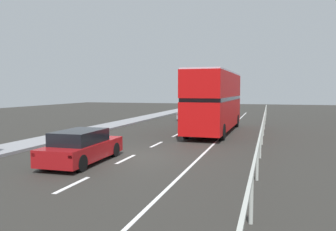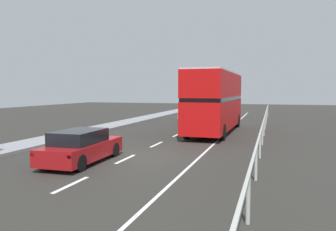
% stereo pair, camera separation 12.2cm
% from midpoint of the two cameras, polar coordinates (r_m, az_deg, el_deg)
% --- Properties ---
extents(ground_plane, '(74.23, 120.00, 0.10)m').
position_cam_midpoint_polar(ground_plane, '(15.40, -6.53, -7.14)').
color(ground_plane, '#2C2A27').
extents(near_sidewalk_kerb, '(2.16, 80.00, 0.14)m').
position_cam_midpoint_polar(near_sidewalk_kerb, '(18.93, -25.19, -5.00)').
color(near_sidewalk_kerb, gray).
rests_on(near_sidewalk_kerb, ground).
extents(lane_paint_markings, '(3.15, 46.00, 0.01)m').
position_cam_midpoint_polar(lane_paint_markings, '(22.95, 6.26, -3.21)').
color(lane_paint_markings, silver).
rests_on(lane_paint_markings, ground).
extents(bridge_side_railing, '(0.10, 42.00, 1.15)m').
position_cam_midpoint_polar(bridge_side_railing, '(22.95, 15.72, -1.01)').
color(bridge_side_railing, '#B6BAB2').
rests_on(bridge_side_railing, ground).
extents(double_decker_bus_red, '(2.65, 10.71, 4.29)m').
position_cam_midpoint_polar(double_decker_bus_red, '(24.13, 7.83, 2.60)').
color(double_decker_bus_red, red).
rests_on(double_decker_bus_red, ground).
extents(hatchback_car_near, '(1.83, 4.37, 1.37)m').
position_cam_midpoint_polar(hatchback_car_near, '(14.42, -14.62, -5.17)').
color(hatchback_car_near, maroon).
rests_on(hatchback_car_near, ground).
extents(sedan_car_ahead, '(1.95, 4.51, 1.34)m').
position_cam_midpoint_polar(sedan_car_ahead, '(34.52, 3.56, 0.41)').
color(sedan_car_ahead, gray).
rests_on(sedan_car_ahead, ground).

